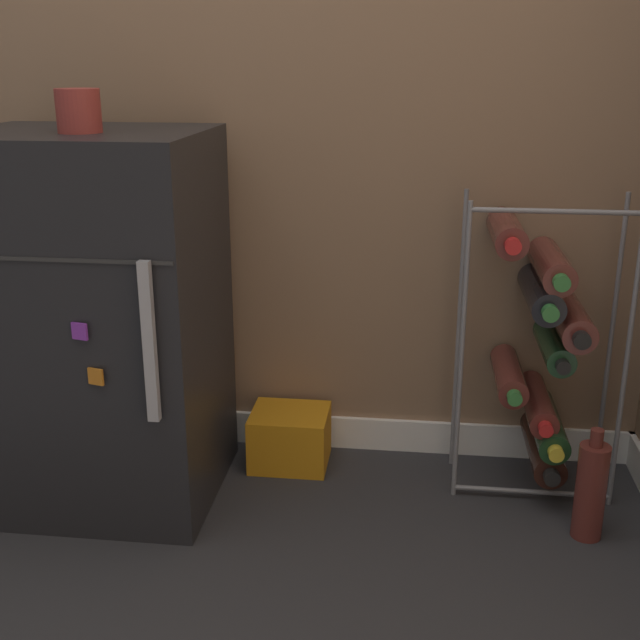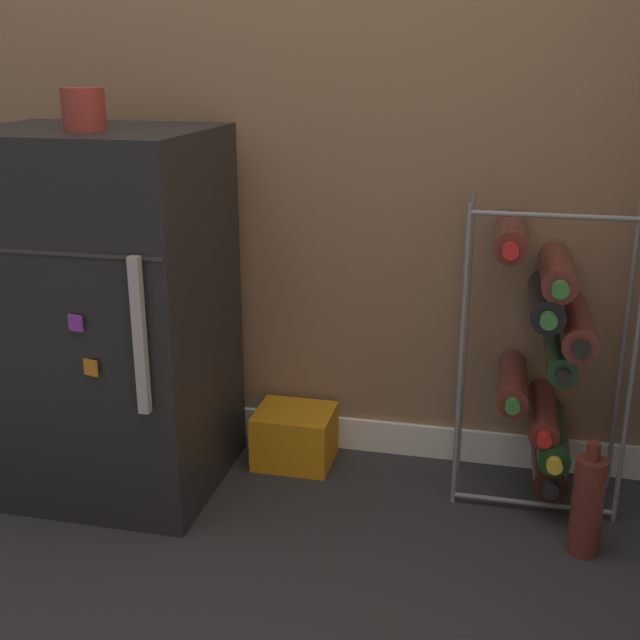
# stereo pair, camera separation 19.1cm
# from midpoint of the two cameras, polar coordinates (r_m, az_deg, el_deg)

# --- Properties ---
(ground_plane) EXTENTS (14.00, 14.00, 0.00)m
(ground_plane) POSITION_cam_midpoint_polar(r_m,az_deg,el_deg) (1.85, -6.18, -16.33)
(ground_plane) COLOR #28282B
(mini_fridge) EXTENTS (0.55, 0.49, 0.89)m
(mini_fridge) POSITION_cam_midpoint_polar(r_m,az_deg,el_deg) (2.00, -18.25, -0.14)
(mini_fridge) COLOR black
(mini_fridge) RESTS_ON ground_plane
(wine_rack) EXTENTS (0.39, 0.32, 0.74)m
(wine_rack) POSITION_cam_midpoint_polar(r_m,az_deg,el_deg) (1.99, 12.82, -1.92)
(wine_rack) COLOR slate
(wine_rack) RESTS_ON ground_plane
(soda_box) EXTENTS (0.20, 0.18, 0.15)m
(soda_box) POSITION_cam_midpoint_polar(r_m,az_deg,el_deg) (2.17, -4.71, -8.38)
(soda_box) COLOR orange
(soda_box) RESTS_ON ground_plane
(fridge_top_cup) EXTENTS (0.09, 0.09, 0.09)m
(fridge_top_cup) POSITION_cam_midpoint_polar(r_m,az_deg,el_deg) (1.85, -19.76, 13.82)
(fridge_top_cup) COLOR maroon
(fridge_top_cup) RESTS_ON mini_fridge
(loose_bottle_floor) EXTENTS (0.07, 0.07, 0.27)m
(loose_bottle_floor) POSITION_cam_midpoint_polar(r_m,az_deg,el_deg) (1.90, 15.95, -11.62)
(loose_bottle_floor) COLOR #56231E
(loose_bottle_floor) RESTS_ON ground_plane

